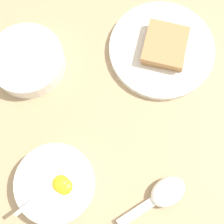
# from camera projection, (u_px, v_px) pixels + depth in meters

# --- Properties ---
(ground_plane) EXTENTS (3.00, 3.00, 0.00)m
(ground_plane) POSITION_uv_depth(u_px,v_px,m) (105.00, 92.00, 0.66)
(ground_plane) COLOR tan
(egg_bowl) EXTENTS (0.15, 0.16, 0.07)m
(egg_bowl) POSITION_uv_depth(u_px,v_px,m) (56.00, 184.00, 0.60)
(egg_bowl) COLOR white
(egg_bowl) RESTS_ON ground_plane
(toast_plate) EXTENTS (0.23, 0.23, 0.02)m
(toast_plate) POSITION_uv_depth(u_px,v_px,m) (161.00, 49.00, 0.68)
(toast_plate) COLOR white
(toast_plate) RESTS_ON ground_plane
(toast_sandwich) EXTENTS (0.13, 0.13, 0.03)m
(toast_sandwich) POSITION_uv_depth(u_px,v_px,m) (165.00, 46.00, 0.66)
(toast_sandwich) COLOR #9E7042
(toast_sandwich) RESTS_ON toast_plate
(soup_spoon) EXTENTS (0.05, 0.15, 0.03)m
(soup_spoon) POSITION_uv_depth(u_px,v_px,m) (164.00, 195.00, 0.60)
(soup_spoon) COLOR white
(soup_spoon) RESTS_ON ground_plane
(congee_bowl) EXTENTS (0.16, 0.16, 0.04)m
(congee_bowl) POSITION_uv_depth(u_px,v_px,m) (27.00, 60.00, 0.66)
(congee_bowl) COLOR white
(congee_bowl) RESTS_ON ground_plane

